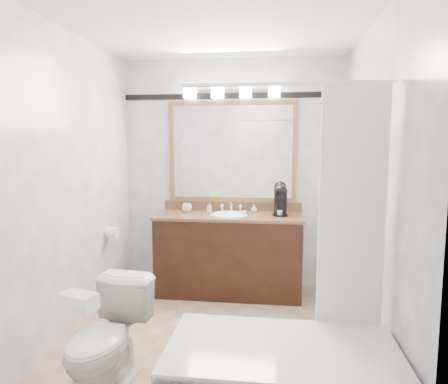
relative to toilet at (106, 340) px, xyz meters
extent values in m
cube|color=tan|center=(0.57, 0.79, -0.35)|extent=(2.40, 2.60, 0.01)
cube|color=white|center=(0.57, 0.79, 2.16)|extent=(2.40, 2.60, 0.01)
cube|color=white|center=(0.57, 2.09, 0.90)|extent=(2.40, 0.01, 2.50)
cube|color=white|center=(0.57, -0.52, 0.90)|extent=(2.40, 0.01, 2.50)
cube|color=white|center=(-0.63, 0.79, 0.90)|extent=(0.01, 2.60, 2.50)
cube|color=white|center=(1.78, 0.79, 0.90)|extent=(0.01, 2.60, 2.50)
cube|color=black|center=(0.57, 1.80, 0.06)|extent=(1.50, 0.55, 0.82)
cube|color=#936845|center=(0.57, 1.80, 0.49)|extent=(1.53, 0.58, 0.03)
cube|color=#936845|center=(0.57, 2.07, 0.55)|extent=(1.53, 0.03, 0.10)
ellipsoid|color=white|center=(0.57, 1.80, 0.47)|extent=(0.44, 0.34, 0.14)
cube|color=olive|center=(0.57, 2.07, 1.68)|extent=(1.40, 0.04, 0.05)
cube|color=olive|center=(0.57, 2.07, 0.63)|extent=(1.40, 0.04, 0.05)
cube|color=olive|center=(-0.10, 2.07, 1.15)|extent=(0.05, 0.04, 1.00)
cube|color=olive|center=(1.25, 2.07, 1.15)|extent=(0.05, 0.04, 1.00)
cube|color=white|center=(0.57, 2.07, 1.15)|extent=(1.30, 0.01, 1.00)
cube|color=silver|center=(0.57, 2.06, 1.80)|extent=(0.90, 0.05, 0.03)
cube|color=white|center=(0.12, 2.01, 1.78)|extent=(0.12, 0.12, 0.12)
cube|color=white|center=(0.42, 2.01, 1.78)|extent=(0.12, 0.12, 0.12)
cube|color=white|center=(0.72, 2.01, 1.78)|extent=(0.12, 0.12, 0.12)
cube|color=white|center=(1.02, 2.01, 1.78)|extent=(0.12, 0.12, 0.12)
cube|color=black|center=(0.57, 2.08, 1.75)|extent=(2.40, 0.01, 0.06)
cube|color=white|center=(1.10, -0.13, -0.12)|extent=(1.30, 0.72, 0.45)
cylinder|color=silver|center=(1.10, 0.25, 1.60)|extent=(1.30, 0.02, 0.02)
cube|color=white|center=(1.52, 0.24, 0.83)|extent=(0.40, 0.04, 1.55)
cylinder|color=white|center=(-0.57, 1.45, 0.35)|extent=(0.11, 0.12, 0.12)
imported|color=white|center=(0.00, 0.00, 0.00)|extent=(0.47, 0.72, 0.70)
cube|color=white|center=(0.00, -0.33, 0.39)|extent=(0.23, 0.17, 0.08)
cylinder|color=black|center=(1.10, 1.81, 0.51)|extent=(0.16, 0.16, 0.02)
cylinder|color=black|center=(1.10, 1.86, 0.63)|extent=(0.14, 0.14, 0.24)
sphere|color=black|center=(1.10, 1.86, 0.75)|extent=(0.14, 0.14, 0.14)
cube|color=black|center=(1.09, 1.79, 0.71)|extent=(0.10, 0.10, 0.05)
cylinder|color=silver|center=(1.09, 1.79, 0.54)|extent=(0.05, 0.05, 0.05)
imported|color=white|center=(0.10, 1.91, 0.54)|extent=(0.12, 0.12, 0.08)
imported|color=white|center=(0.07, 2.02, 0.54)|extent=(0.11, 0.11, 0.08)
imported|color=white|center=(0.34, 1.95, 0.55)|extent=(0.05, 0.05, 0.10)
imported|color=white|center=(0.82, 1.99, 0.54)|extent=(0.07, 0.07, 0.08)
cube|color=beige|center=(0.71, 1.92, 0.51)|extent=(0.08, 0.07, 0.02)
camera|label=1|loc=(1.05, -2.28, 1.23)|focal=32.00mm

